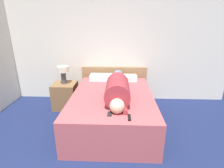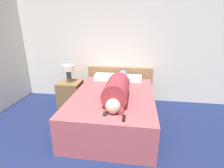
% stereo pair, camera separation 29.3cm
% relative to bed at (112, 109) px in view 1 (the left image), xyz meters
% --- Properties ---
extents(wall_back, '(5.77, 0.06, 2.60)m').
position_rel_bed_xyz_m(wall_back, '(-0.17, 1.22, 1.00)').
color(wall_back, silver).
rests_on(wall_back, ground_plane).
extents(bed, '(1.45, 2.04, 0.60)m').
position_rel_bed_xyz_m(bed, '(0.00, 0.00, 0.00)').
color(bed, '#A84C51').
rests_on(bed, ground_plane).
extents(headboard, '(1.57, 0.04, 0.82)m').
position_rel_bed_xyz_m(headboard, '(0.00, 1.15, 0.11)').
color(headboard, '#A37A51').
rests_on(headboard, ground_plane).
extents(nightstand, '(0.50, 0.49, 0.57)m').
position_rel_bed_xyz_m(nightstand, '(-1.08, 0.63, -0.01)').
color(nightstand, brown).
rests_on(nightstand, ground_plane).
extents(table_lamp, '(0.24, 0.24, 0.39)m').
position_rel_bed_xyz_m(table_lamp, '(-1.08, 0.63, 0.54)').
color(table_lamp, '#4C4C51').
rests_on(table_lamp, nightstand).
extents(person_lying, '(0.39, 1.78, 0.39)m').
position_rel_bed_xyz_m(person_lying, '(0.10, -0.12, 0.47)').
color(person_lying, '#DBB293').
rests_on(person_lying, bed).
extents(pillow_near_headboard, '(0.50, 0.29, 0.12)m').
position_rel_bed_xyz_m(pillow_near_headboard, '(-0.29, 0.84, 0.36)').
color(pillow_near_headboard, white).
rests_on(pillow_near_headboard, bed).
extents(pillow_second, '(0.48, 0.29, 0.11)m').
position_rel_bed_xyz_m(pillow_second, '(0.28, 0.84, 0.35)').
color(pillow_second, white).
rests_on(pillow_second, bed).
extents(tv_remote, '(0.04, 0.15, 0.02)m').
position_rel_bed_xyz_m(tv_remote, '(0.26, -0.85, 0.31)').
color(tv_remote, black).
rests_on(tv_remote, bed).
extents(cell_phone, '(0.06, 0.13, 0.01)m').
position_rel_bed_xyz_m(cell_phone, '(-0.01, -0.75, 0.30)').
color(cell_phone, black).
rests_on(cell_phone, bed).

